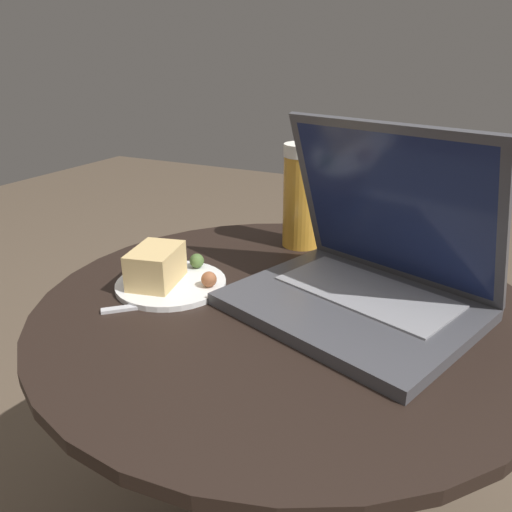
# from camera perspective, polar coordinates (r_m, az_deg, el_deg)

# --- Properties ---
(table) EXTENTS (0.74, 0.74, 0.55)m
(table) POSITION_cam_1_polar(r_m,az_deg,el_deg) (0.83, 3.13, -13.93)
(table) COLOR black
(table) RESTS_ON ground_plane
(laptop) EXTENTS (0.39, 0.35, 0.26)m
(laptop) POSITION_cam_1_polar(r_m,az_deg,el_deg) (0.74, 12.35, -1.82)
(laptop) COLOR #47474C
(laptop) RESTS_ON table
(beer_glass) EXTENTS (0.07, 0.07, 0.20)m
(beer_glass) POSITION_cam_1_polar(r_m,az_deg,el_deg) (0.95, 5.32, 6.84)
(beer_glass) COLOR gold
(beer_glass) RESTS_ON table
(snack_plate) EXTENTS (0.18, 0.18, 0.07)m
(snack_plate) POSITION_cam_1_polar(r_m,az_deg,el_deg) (0.80, -10.41, -1.99)
(snack_plate) COLOR white
(snack_plate) RESTS_ON table
(fork) EXTENTS (0.13, 0.13, 0.00)m
(fork) POSITION_cam_1_polar(r_m,az_deg,el_deg) (0.75, -10.06, -5.28)
(fork) COLOR silver
(fork) RESTS_ON table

